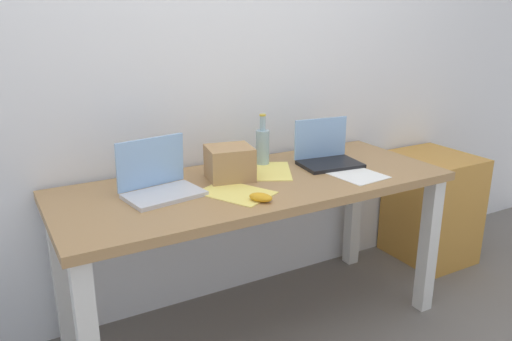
{
  "coord_description": "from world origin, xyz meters",
  "views": [
    {
      "loc": [
        -1.06,
        -1.89,
        1.49
      ],
      "look_at": [
        0.0,
        0.0,
        0.81
      ],
      "focal_mm": 35.43,
      "sensor_mm": 36.0,
      "label": 1
    }
  ],
  "objects_px": {
    "desk": "(256,202)",
    "laptop_right": "(327,155)",
    "beer_bottle": "(263,145)",
    "filing_cabinet": "(432,207)",
    "laptop_left": "(159,183)",
    "computer_mouse": "(261,197)",
    "cardboard_box": "(230,163)"
  },
  "relations": [
    {
      "from": "laptop_right",
      "to": "beer_bottle",
      "type": "height_order",
      "value": "beer_bottle"
    },
    {
      "from": "desk",
      "to": "cardboard_box",
      "type": "relative_size",
      "value": 8.93
    },
    {
      "from": "computer_mouse",
      "to": "cardboard_box",
      "type": "bearing_deg",
      "value": 52.86
    },
    {
      "from": "computer_mouse",
      "to": "filing_cabinet",
      "type": "bearing_deg",
      "value": -19.83
    },
    {
      "from": "desk",
      "to": "cardboard_box",
      "type": "height_order",
      "value": "cardboard_box"
    },
    {
      "from": "computer_mouse",
      "to": "laptop_right",
      "type": "bearing_deg",
      "value": -5.62
    },
    {
      "from": "laptop_left",
      "to": "filing_cabinet",
      "type": "distance_m",
      "value": 1.82
    },
    {
      "from": "filing_cabinet",
      "to": "beer_bottle",
      "type": "bearing_deg",
      "value": 175.11
    },
    {
      "from": "laptop_right",
      "to": "filing_cabinet",
      "type": "xyz_separation_m",
      "value": [
        0.88,
        0.06,
        -0.47
      ]
    },
    {
      "from": "beer_bottle",
      "to": "filing_cabinet",
      "type": "bearing_deg",
      "value": -4.89
    },
    {
      "from": "laptop_right",
      "to": "cardboard_box",
      "type": "xyz_separation_m",
      "value": [
        -0.53,
        0.03,
        0.03
      ]
    },
    {
      "from": "cardboard_box",
      "to": "laptop_right",
      "type": "bearing_deg",
      "value": -3.19
    },
    {
      "from": "desk",
      "to": "laptop_left",
      "type": "xyz_separation_m",
      "value": [
        -0.44,
        0.05,
        0.15
      ]
    },
    {
      "from": "laptop_left",
      "to": "laptop_right",
      "type": "xyz_separation_m",
      "value": [
        0.88,
        0.01,
        -0.0
      ]
    },
    {
      "from": "laptop_right",
      "to": "computer_mouse",
      "type": "height_order",
      "value": "laptop_right"
    },
    {
      "from": "laptop_left",
      "to": "beer_bottle",
      "type": "distance_m",
      "value": 0.62
    },
    {
      "from": "laptop_left",
      "to": "beer_bottle",
      "type": "relative_size",
      "value": 1.33
    },
    {
      "from": "laptop_left",
      "to": "computer_mouse",
      "type": "distance_m",
      "value": 0.43
    },
    {
      "from": "computer_mouse",
      "to": "cardboard_box",
      "type": "distance_m",
      "value": 0.33
    },
    {
      "from": "desk",
      "to": "laptop_right",
      "type": "bearing_deg",
      "value": 7.69
    },
    {
      "from": "desk",
      "to": "laptop_right",
      "type": "height_order",
      "value": "laptop_right"
    },
    {
      "from": "desk",
      "to": "filing_cabinet",
      "type": "distance_m",
      "value": 1.36
    },
    {
      "from": "laptop_left",
      "to": "computer_mouse",
      "type": "height_order",
      "value": "laptop_left"
    },
    {
      "from": "beer_bottle",
      "to": "filing_cabinet",
      "type": "height_order",
      "value": "beer_bottle"
    },
    {
      "from": "laptop_right",
      "to": "beer_bottle",
      "type": "distance_m",
      "value": 0.32
    },
    {
      "from": "laptop_right",
      "to": "filing_cabinet",
      "type": "distance_m",
      "value": 1.0
    },
    {
      "from": "laptop_right",
      "to": "cardboard_box",
      "type": "distance_m",
      "value": 0.53
    },
    {
      "from": "beer_bottle",
      "to": "laptop_right",
      "type": "bearing_deg",
      "value": -29.48
    },
    {
      "from": "cardboard_box",
      "to": "desk",
      "type": "bearing_deg",
      "value": -45.16
    },
    {
      "from": "laptop_left",
      "to": "filing_cabinet",
      "type": "height_order",
      "value": "laptop_left"
    },
    {
      "from": "desk",
      "to": "computer_mouse",
      "type": "height_order",
      "value": "computer_mouse"
    },
    {
      "from": "laptop_left",
      "to": "computer_mouse",
      "type": "bearing_deg",
      "value": -40.1
    }
  ]
}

